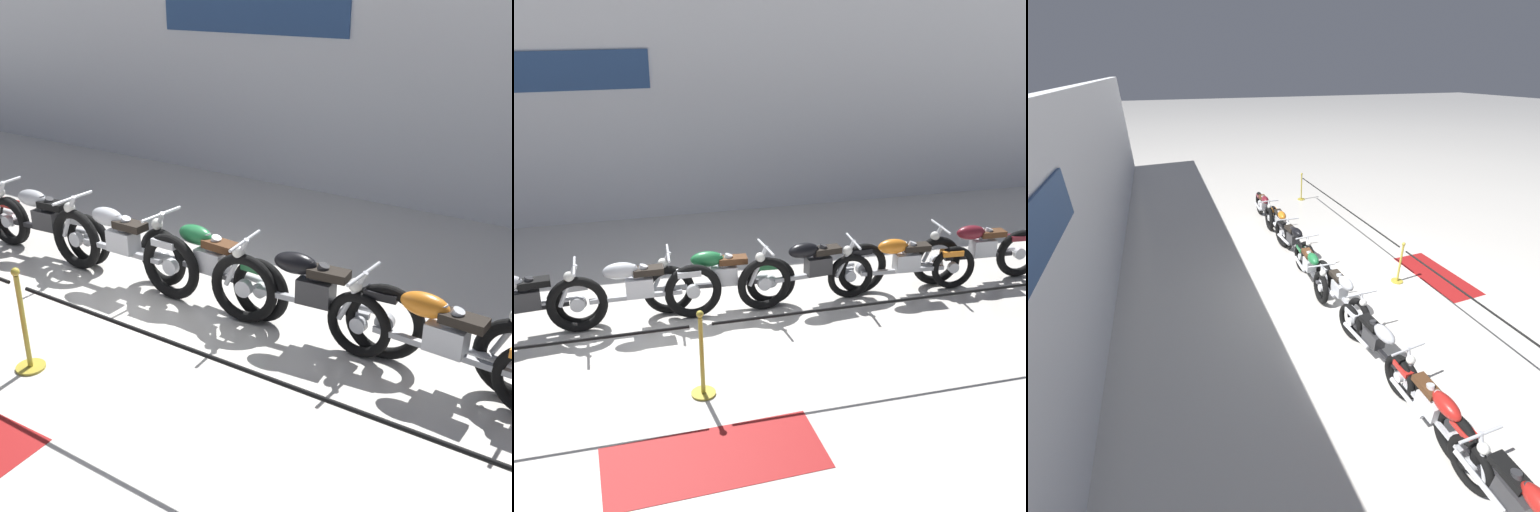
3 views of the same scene
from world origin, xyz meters
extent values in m
plane|color=silver|center=(0.00, 0.00, 0.00)|extent=(120.00, 120.00, 0.00)
cube|color=white|center=(0.00, 5.12, 2.10)|extent=(28.00, 0.25, 4.20)
cube|color=navy|center=(-1.68, 4.98, 2.90)|extent=(3.66, 0.04, 0.70)
torus|color=black|center=(-2.74, 0.59, 0.34)|extent=(0.68, 0.10, 0.68)
cylinder|color=silver|center=(-2.74, 0.59, 0.34)|extent=(0.16, 0.08, 0.16)
cylinder|color=silver|center=(-3.10, 0.73, 0.36)|extent=(0.70, 0.07, 0.07)
cube|color=#B21E19|center=(-2.79, 0.59, 0.58)|extent=(0.32, 0.16, 0.08)
torus|color=black|center=(-2.76, 0.52, 0.34)|extent=(0.69, 0.17, 0.69)
torus|color=black|center=(-1.33, 0.66, 0.34)|extent=(0.69, 0.17, 0.69)
cylinder|color=silver|center=(-2.76, 0.52, 0.34)|extent=(0.17, 0.09, 0.16)
cylinder|color=silver|center=(-1.33, 0.66, 0.34)|extent=(0.17, 0.09, 0.16)
cylinder|color=silver|center=(-2.85, 0.51, 0.63)|extent=(0.31, 0.08, 0.59)
cube|color=#2D2D30|center=(-2.00, 0.59, 0.50)|extent=(0.38, 0.25, 0.26)
cylinder|color=#2D2D30|center=(-2.04, 0.59, 0.70)|extent=(0.19, 0.13, 0.24)
cylinder|color=#2D2D30|center=(-1.95, 0.60, 0.70)|extent=(0.19, 0.13, 0.24)
cylinder|color=silver|center=(-1.71, 0.76, 0.36)|extent=(0.70, 0.13, 0.07)
cube|color=black|center=(-2.04, 0.59, 0.36)|extent=(1.16, 0.17, 0.06)
ellipsoid|color=#B7BABF|center=(-2.22, 0.57, 0.76)|extent=(0.48, 0.26, 0.22)
cube|color=black|center=(-1.87, 0.61, 0.72)|extent=(0.42, 0.24, 0.09)
cube|color=#B7BABF|center=(-1.38, 0.65, 0.59)|extent=(0.33, 0.19, 0.08)
cylinder|color=silver|center=(-2.74, 0.53, 0.89)|extent=(0.09, 0.62, 0.04)
sphere|color=silver|center=(-2.82, 0.52, 0.75)|extent=(0.14, 0.14, 0.14)
torus|color=black|center=(-1.36, 0.49, 0.40)|extent=(0.79, 0.13, 0.79)
torus|color=black|center=(0.18, 0.50, 0.40)|extent=(0.79, 0.13, 0.79)
cylinder|color=silver|center=(-1.36, 0.49, 0.40)|extent=(0.19, 0.08, 0.19)
cylinder|color=silver|center=(0.18, 0.50, 0.40)|extent=(0.19, 0.08, 0.19)
cylinder|color=silver|center=(-1.45, 0.49, 0.68)|extent=(0.30, 0.06, 0.59)
cube|color=silver|center=(-0.54, 0.50, 0.56)|extent=(0.36, 0.22, 0.26)
cylinder|color=silver|center=(-0.58, 0.50, 0.76)|extent=(0.18, 0.11, 0.24)
cylinder|color=silver|center=(-0.50, 0.50, 0.76)|extent=(0.18, 0.11, 0.24)
cylinder|color=silver|center=(-0.24, 0.64, 0.42)|extent=(0.70, 0.07, 0.07)
cube|color=#ADAFB5|center=(-0.59, 0.50, 0.42)|extent=(1.23, 0.07, 0.06)
ellipsoid|color=#B7BABF|center=(-0.77, 0.50, 0.82)|extent=(0.46, 0.22, 0.22)
cube|color=black|center=(-0.41, 0.50, 0.78)|extent=(0.40, 0.20, 0.09)
cube|color=#B7BABF|center=(0.13, 0.50, 0.68)|extent=(0.32, 0.16, 0.08)
cylinder|color=silver|center=(-1.34, 0.49, 0.95)|extent=(0.04, 0.62, 0.04)
sphere|color=silver|center=(-1.42, 0.49, 0.81)|extent=(0.14, 0.14, 0.14)
torus|color=black|center=(-0.13, 0.72, 0.36)|extent=(0.72, 0.17, 0.72)
torus|color=black|center=(1.32, 0.62, 0.36)|extent=(0.72, 0.17, 0.72)
cylinder|color=silver|center=(-0.13, 0.72, 0.36)|extent=(0.17, 0.09, 0.17)
cylinder|color=silver|center=(1.32, 0.62, 0.36)|extent=(0.17, 0.09, 0.17)
cylinder|color=silver|center=(-0.22, 0.73, 0.64)|extent=(0.31, 0.08, 0.59)
cube|color=silver|center=(0.64, 0.67, 0.52)|extent=(0.37, 0.24, 0.26)
cylinder|color=silver|center=(0.60, 0.67, 0.72)|extent=(0.19, 0.12, 0.24)
cylinder|color=silver|center=(0.68, 0.67, 0.72)|extent=(0.19, 0.12, 0.24)
cylinder|color=silver|center=(0.95, 0.79, 0.38)|extent=(0.70, 0.12, 0.07)
cube|color=#47474C|center=(0.59, 0.67, 0.38)|extent=(1.16, 0.14, 0.06)
ellipsoid|color=#1E6B38|center=(0.41, 0.68, 0.78)|extent=(0.47, 0.25, 0.22)
cube|color=#4C2D19|center=(0.77, 0.66, 0.74)|extent=(0.41, 0.23, 0.09)
cube|color=#1E6B38|center=(1.27, 0.63, 0.61)|extent=(0.33, 0.18, 0.08)
cylinder|color=silver|center=(-0.11, 0.72, 0.91)|extent=(0.08, 0.62, 0.04)
sphere|color=silver|center=(-0.19, 0.72, 0.77)|extent=(0.14, 0.14, 0.14)
torus|color=black|center=(1.19, 0.50, 0.40)|extent=(0.80, 0.19, 0.79)
torus|color=black|center=(2.73, 0.64, 0.40)|extent=(0.80, 0.19, 0.79)
cylinder|color=silver|center=(1.19, 0.50, 0.40)|extent=(0.20, 0.10, 0.19)
cylinder|color=silver|center=(2.73, 0.64, 0.40)|extent=(0.20, 0.10, 0.19)
cylinder|color=silver|center=(1.10, 0.49, 0.68)|extent=(0.31, 0.08, 0.59)
cube|color=#2D2D30|center=(2.01, 0.57, 0.56)|extent=(0.38, 0.25, 0.26)
cylinder|color=#2D2D30|center=(1.97, 0.57, 0.76)|extent=(0.19, 0.13, 0.24)
cylinder|color=#2D2D30|center=(2.05, 0.58, 0.76)|extent=(0.19, 0.13, 0.24)
cylinder|color=silver|center=(2.29, 0.74, 0.42)|extent=(0.70, 0.13, 0.07)
cube|color=#ADAFB5|center=(1.96, 0.57, 0.42)|extent=(1.24, 0.17, 0.06)
ellipsoid|color=black|center=(1.78, 0.55, 0.82)|extent=(0.48, 0.26, 0.22)
cube|color=black|center=(2.14, 0.58, 0.78)|extent=(0.42, 0.24, 0.09)
cube|color=black|center=(2.68, 0.63, 0.68)|extent=(0.33, 0.19, 0.08)
cylinder|color=silver|center=(1.21, 0.50, 0.95)|extent=(0.09, 0.62, 0.04)
sphere|color=silver|center=(1.13, 0.49, 0.81)|extent=(0.14, 0.14, 0.14)
torus|color=black|center=(2.50, 0.54, 0.34)|extent=(0.69, 0.15, 0.69)
cylinder|color=silver|center=(2.50, 0.54, 0.34)|extent=(0.17, 0.09, 0.16)
cylinder|color=silver|center=(2.41, 0.54, 0.63)|extent=(0.31, 0.08, 0.59)
cube|color=silver|center=(3.36, 0.48, 0.50)|extent=(0.37, 0.24, 0.26)
cylinder|color=silver|center=(3.32, 0.48, 0.70)|extent=(0.19, 0.12, 0.24)
cylinder|color=silver|center=(3.41, 0.48, 0.70)|extent=(0.19, 0.12, 0.24)
cylinder|color=silver|center=(3.67, 0.60, 0.36)|extent=(0.70, 0.12, 0.07)
cube|color=#ADAFB5|center=(3.31, 0.48, 0.36)|extent=(1.30, 0.14, 0.06)
ellipsoid|color=orange|center=(3.13, 0.50, 0.76)|extent=(0.47, 0.25, 0.22)
cube|color=black|center=(3.49, 0.47, 0.72)|extent=(0.41, 0.23, 0.09)
cylinder|color=silver|center=(2.52, 0.54, 0.89)|extent=(0.08, 0.62, 0.04)
sphere|color=silver|center=(2.44, 0.54, 0.75)|extent=(0.14, 0.14, 0.14)
cylinder|color=silver|center=(3.86, 0.65, 0.67)|extent=(0.31, 0.07, 0.59)
cylinder|color=black|center=(3.13, -1.37, 0.88)|extent=(6.03, 0.04, 0.04)
cylinder|color=gold|center=(-0.01, -1.37, 0.01)|extent=(0.28, 0.28, 0.03)
cylinder|color=gold|center=(-0.01, -1.37, 0.50)|extent=(0.05, 0.05, 0.95)
sphere|color=gold|center=(-0.01, -1.37, 1.01)|extent=(0.08, 0.08, 0.08)
camera|label=1|loc=(4.63, -4.54, 3.43)|focal=45.00mm
camera|label=2|loc=(-0.85, -7.46, 4.20)|focal=45.00mm
camera|label=3|loc=(-5.69, 3.50, 4.52)|focal=24.00mm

